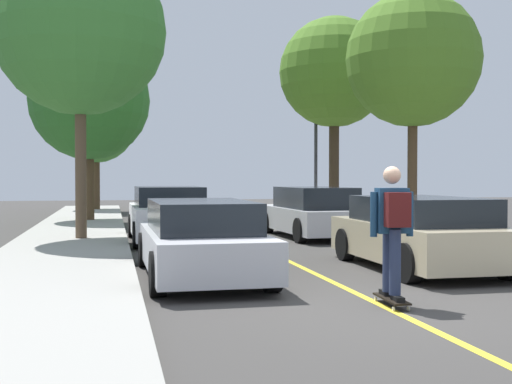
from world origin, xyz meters
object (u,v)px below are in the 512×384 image
(parked_car_right_nearest, at_px, (419,233))
(street_tree_right_nearest, at_px, (413,60))
(street_tree_left_nearest, at_px, (80,30))
(streetlamp, at_px, (316,141))
(street_tree_left_near, at_px, (89,100))
(street_tree_left_far, at_px, (95,122))
(parked_car_left_near, at_px, (169,215))
(skateboarder, at_px, (393,223))
(skateboard, at_px, (391,299))
(street_tree_right_near, at_px, (334,73))
(parked_car_left_nearest, at_px, (200,239))
(parked_car_right_near, at_px, (313,213))

(parked_car_right_nearest, distance_m, street_tree_right_nearest, 6.65)
(street_tree_left_nearest, height_order, streetlamp, street_tree_left_nearest)
(street_tree_left_near, height_order, street_tree_left_far, street_tree_left_near)
(parked_car_left_near, height_order, skateboarder, skateboarder)
(streetlamp, bearing_deg, skateboard, -103.78)
(street_tree_right_near, relative_size, skateboarder, 4.15)
(street_tree_right_near, xyz_separation_m, skateboard, (-4.06, -14.06, -5.21))
(parked_car_left_near, relative_size, street_tree_left_nearest, 0.59)
(street_tree_left_far, height_order, streetlamp, street_tree_left_far)
(street_tree_left_near, relative_size, streetlamp, 1.31)
(parked_car_left_nearest, relative_size, skateboarder, 2.66)
(parked_car_right_nearest, relative_size, street_tree_right_near, 0.61)
(parked_car_right_near, distance_m, street_tree_right_nearest, 4.84)
(street_tree_left_far, distance_m, skateboarder, 24.76)
(parked_car_left_nearest, relative_size, parked_car_left_near, 1.04)
(street_tree_left_near, relative_size, skateboard, 7.51)
(parked_car_right_nearest, xyz_separation_m, skateboarder, (-1.88, -3.09, 0.41))
(parked_car_right_nearest, height_order, street_tree_left_far, street_tree_left_far)
(street_tree_left_near, bearing_deg, street_tree_right_nearest, -45.17)
(parked_car_right_nearest, bearing_deg, parked_car_left_near, 123.51)
(parked_car_left_near, xyz_separation_m, street_tree_right_nearest, (6.18, -1.20, 3.99))
(street_tree_left_near, relative_size, street_tree_left_far, 1.05)
(parked_car_left_near, xyz_separation_m, parked_car_right_near, (3.99, 0.44, -0.01))
(parked_car_left_nearest, bearing_deg, skateboarder, -54.07)
(parked_car_right_near, bearing_deg, parked_car_left_nearest, -121.02)
(parked_car_right_near, xyz_separation_m, streetlamp, (1.75, 5.27, 2.29))
(street_tree_left_nearest, relative_size, street_tree_right_nearest, 1.17)
(street_tree_left_far, height_order, skateboard, street_tree_left_far)
(streetlamp, bearing_deg, street_tree_right_near, -59.33)
(skateboard, bearing_deg, street_tree_left_far, 100.09)
(streetlamp, height_order, skateboard, streetlamp)
(skateboarder, bearing_deg, parked_car_left_near, 103.05)
(parked_car_right_near, relative_size, street_tree_right_nearest, 0.72)
(street_tree_left_nearest, bearing_deg, skateboard, -64.79)
(street_tree_right_nearest, xyz_separation_m, skateboard, (-4.06, -7.88, -4.59))
(street_tree_right_near, bearing_deg, skateboarder, -106.08)
(parked_car_right_near, height_order, street_tree_right_nearest, street_tree_right_nearest)
(street_tree_right_nearest, distance_m, streetlamp, 7.13)
(parked_car_left_near, height_order, streetlamp, streetlamp)
(street_tree_right_nearest, bearing_deg, skateboard, -117.26)
(parked_car_right_near, xyz_separation_m, skateboard, (-1.88, -9.52, -0.59))
(parked_car_left_near, distance_m, street_tree_left_nearest, 5.14)
(street_tree_left_near, distance_m, skateboarder, 17.20)
(parked_car_left_near, relative_size, street_tree_right_near, 0.62)
(parked_car_right_near, height_order, street_tree_left_near, street_tree_left_near)
(parked_car_right_near, distance_m, street_tree_left_nearest, 7.75)
(street_tree_left_near, bearing_deg, parked_car_right_nearest, -64.99)
(street_tree_right_nearest, bearing_deg, streetlamp, 93.60)
(street_tree_right_nearest, height_order, skateboarder, street_tree_right_nearest)
(parked_car_right_near, xyz_separation_m, street_tree_left_nearest, (-6.18, -0.39, 4.66))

